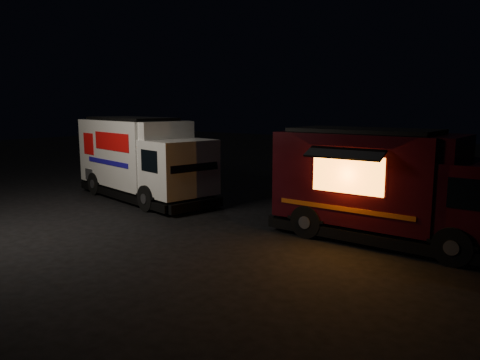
% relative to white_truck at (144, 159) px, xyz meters
% --- Properties ---
extents(ground, '(80.00, 80.00, 0.00)m').
position_rel_white_truck_xyz_m(ground, '(3.23, -2.47, -1.61)').
color(ground, black).
rests_on(ground, ground).
extents(white_truck, '(7.44, 3.73, 3.22)m').
position_rel_white_truck_xyz_m(white_truck, '(0.00, 0.00, 0.00)').
color(white_truck, silver).
rests_on(white_truck, ground).
extents(red_truck, '(6.58, 2.44, 3.06)m').
position_rel_white_truck_xyz_m(red_truck, '(9.87, 0.12, -0.08)').
color(red_truck, '#34090F').
rests_on(red_truck, ground).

